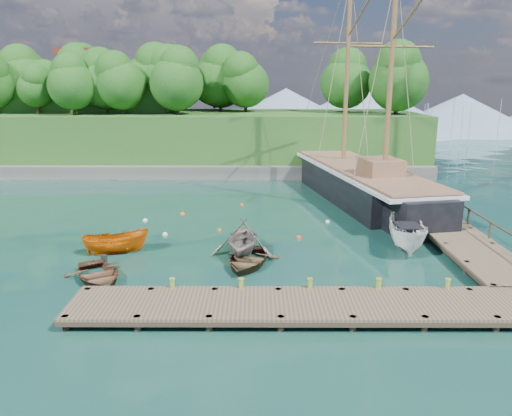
# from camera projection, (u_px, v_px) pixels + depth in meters

# --- Properties ---
(ground) EXTENTS (160.00, 160.00, 0.00)m
(ground) POSITION_uv_depth(u_px,v_px,m) (263.00, 260.00, 26.84)
(ground) COLOR #123D35
(ground) RESTS_ON ground
(dock_near) EXTENTS (20.00, 3.20, 1.10)m
(dock_near) POSITION_uv_depth(u_px,v_px,m) (313.00, 305.00, 20.43)
(dock_near) COLOR #4F3F2E
(dock_near) RESTS_ON ground
(dock_east) EXTENTS (3.20, 24.00, 1.10)m
(dock_east) POSITION_uv_depth(u_px,v_px,m) (433.00, 218.00, 33.48)
(dock_east) COLOR #4F3F2E
(dock_east) RESTS_ON ground
(bollard_0) EXTENTS (0.26, 0.26, 0.45)m
(bollard_0) POSITION_uv_depth(u_px,v_px,m) (173.00, 300.00, 21.92)
(bollard_0) COLOR olive
(bollard_0) RESTS_ON ground
(bollard_1) EXTENTS (0.26, 0.26, 0.45)m
(bollard_1) POSITION_uv_depth(u_px,v_px,m) (241.00, 300.00, 21.91)
(bollard_1) COLOR olive
(bollard_1) RESTS_ON ground
(bollard_2) EXTENTS (0.26, 0.26, 0.45)m
(bollard_2) POSITION_uv_depth(u_px,v_px,m) (309.00, 301.00, 21.90)
(bollard_2) COLOR olive
(bollard_2) RESTS_ON ground
(bollard_3) EXTENTS (0.26, 0.26, 0.45)m
(bollard_3) POSITION_uv_depth(u_px,v_px,m) (378.00, 301.00, 21.89)
(bollard_3) COLOR olive
(bollard_3) RESTS_ON ground
(bollard_4) EXTENTS (0.26, 0.26, 0.45)m
(bollard_4) POSITION_uv_depth(u_px,v_px,m) (446.00, 301.00, 21.88)
(bollard_4) COLOR olive
(bollard_4) RESTS_ON ground
(rowboat_0) EXTENTS (4.37, 4.76, 0.81)m
(rowboat_0) POSITION_uv_depth(u_px,v_px,m) (98.00, 280.00, 24.11)
(rowboat_0) COLOR brown
(rowboat_0) RESTS_ON ground
(rowboat_1) EXTENTS (3.89, 4.40, 2.16)m
(rowboat_1) POSITION_uv_depth(u_px,v_px,m) (243.00, 255.00, 27.66)
(rowboat_1) COLOR slate
(rowboat_1) RESTS_ON ground
(rowboat_2) EXTENTS (3.81, 4.67, 0.85)m
(rowboat_2) POSITION_uv_depth(u_px,v_px,m) (247.00, 265.00, 26.14)
(rowboat_2) COLOR #4E3722
(rowboat_2) RESTS_ON ground
(motorboat_orange) EXTENTS (3.85, 2.22, 1.40)m
(motorboat_orange) POSITION_uv_depth(u_px,v_px,m) (117.00, 253.00, 27.95)
(motorboat_orange) COLOR #D36005
(motorboat_orange) RESTS_ON ground
(cabin_boat_white) EXTENTS (2.73, 5.42, 2.00)m
(cabin_boat_white) POSITION_uv_depth(u_px,v_px,m) (407.00, 249.00, 28.60)
(cabin_boat_white) COLOR white
(cabin_boat_white) RESTS_ON ground
(schooner) EXTENTS (9.21, 28.33, 21.10)m
(schooner) POSITION_uv_depth(u_px,v_px,m) (361.00, 186.00, 39.98)
(schooner) COLOR black
(schooner) RESTS_ON ground
(mooring_buoy_0) EXTENTS (0.36, 0.36, 0.36)m
(mooring_buoy_0) POSITION_uv_depth(u_px,v_px,m) (165.00, 235.00, 31.16)
(mooring_buoy_0) COLOR silver
(mooring_buoy_0) RESTS_ON ground
(mooring_buoy_1) EXTENTS (0.28, 0.28, 0.28)m
(mooring_buoy_1) POSITION_uv_depth(u_px,v_px,m) (220.00, 231.00, 32.09)
(mooring_buoy_1) COLOR #FA5E1A
(mooring_buoy_1) RESTS_ON ground
(mooring_buoy_2) EXTENTS (0.35, 0.35, 0.35)m
(mooring_buoy_2) POSITION_uv_depth(u_px,v_px,m) (241.00, 232.00, 31.87)
(mooring_buoy_2) COLOR #CE580B
(mooring_buoy_2) RESTS_ON ground
(mooring_buoy_3) EXTENTS (0.30, 0.30, 0.30)m
(mooring_buoy_3) POSITION_uv_depth(u_px,v_px,m) (327.00, 222.00, 33.99)
(mooring_buoy_3) COLOR silver
(mooring_buoy_3) RESTS_ON ground
(mooring_buoy_4) EXTENTS (0.36, 0.36, 0.36)m
(mooring_buoy_4) POSITION_uv_depth(u_px,v_px,m) (183.00, 215.00, 35.93)
(mooring_buoy_4) COLOR orange
(mooring_buoy_4) RESTS_ON ground
(mooring_buoy_5) EXTENTS (0.31, 0.31, 0.31)m
(mooring_buoy_5) POSITION_uv_depth(u_px,v_px,m) (242.00, 205.00, 38.63)
(mooring_buoy_5) COLOR #E94E17
(mooring_buoy_5) RESTS_ON ground
(mooring_buoy_6) EXTENTS (0.35, 0.35, 0.35)m
(mooring_buoy_6) POSITION_uv_depth(u_px,v_px,m) (145.00, 221.00, 34.28)
(mooring_buoy_6) COLOR white
(mooring_buoy_6) RESTS_ON ground
(mooring_buoy_7) EXTENTS (0.35, 0.35, 0.35)m
(mooring_buoy_7) POSITION_uv_depth(u_px,v_px,m) (299.00, 238.00, 30.57)
(mooring_buoy_7) COLOR #E14C1D
(mooring_buoy_7) RESTS_ON ground
(headland) EXTENTS (51.00, 19.31, 12.90)m
(headland) POSITION_uv_depth(u_px,v_px,m) (146.00, 116.00, 55.90)
(headland) COLOR #474744
(headland) RESTS_ON ground
(distant_ridge) EXTENTS (117.00, 40.00, 10.00)m
(distant_ridge) POSITION_uv_depth(u_px,v_px,m) (282.00, 108.00, 93.56)
(distant_ridge) COLOR #728CA5
(distant_ridge) RESTS_ON ground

